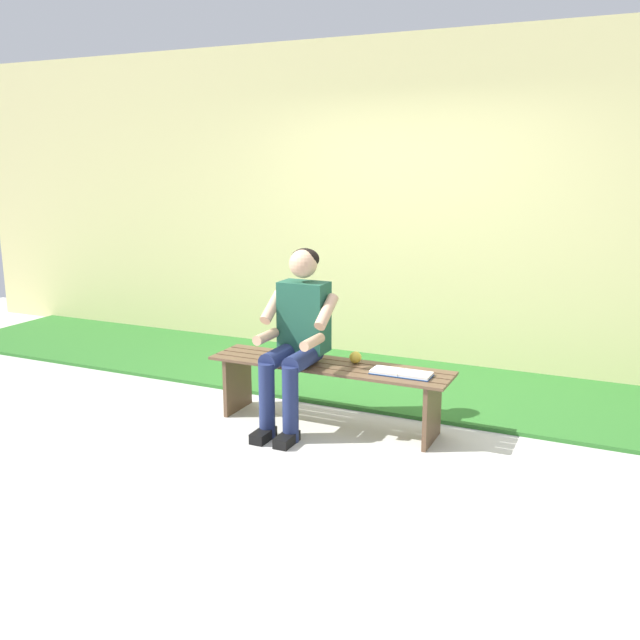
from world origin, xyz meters
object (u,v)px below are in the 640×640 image
Objects in this scene: bench_near at (329,379)px; book_open at (401,373)px; apple at (355,357)px; person_seated at (297,332)px.

book_open reaches higher than bench_near.
apple is 0.21× the size of book_open.
bench_near is 0.41m from person_seated.
bench_near is 20.24× the size of apple.
apple is at bearing -150.37° from bench_near.
apple is at bearing -17.48° from book_open.
person_seated is at bearing 27.93° from apple.
bench_near is at bearing 29.63° from apple.
bench_near is 1.39× the size of person_seated.
person_seated reaches higher than apple.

